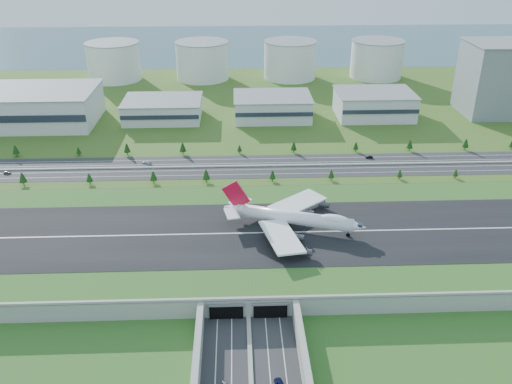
{
  "coord_description": "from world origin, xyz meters",
  "views": [
    {
      "loc": [
        -3.53,
        -216.31,
        137.61
      ],
      "look_at": [
        6.24,
        35.0,
        11.98
      ],
      "focal_mm": 38.0,
      "sensor_mm": 36.0,
      "label": 1
    }
  ],
  "objects_px": {
    "boeing_747": "(293,217)",
    "car_7": "(147,162)",
    "fuel_tank_a": "(114,62)",
    "car_2": "(280,383)",
    "car_4": "(7,172)",
    "car_5": "(369,157)",
    "office_tower": "(495,79)"
  },
  "relations": [
    {
      "from": "boeing_747",
      "to": "car_7",
      "type": "bearing_deg",
      "value": 148.61
    },
    {
      "from": "fuel_tank_a",
      "to": "car_2",
      "type": "relative_size",
      "value": 9.22
    },
    {
      "from": "boeing_747",
      "to": "car_2",
      "type": "distance_m",
      "value": 90.36
    },
    {
      "from": "fuel_tank_a",
      "to": "car_4",
      "type": "xyz_separation_m",
      "value": [
        -23.49,
        -220.37,
        -16.58
      ]
    },
    {
      "from": "car_5",
      "to": "car_4",
      "type": "bearing_deg",
      "value": -84.85
    },
    {
      "from": "boeing_747",
      "to": "car_4",
      "type": "distance_m",
      "value": 187.25
    },
    {
      "from": "car_5",
      "to": "car_7",
      "type": "distance_m",
      "value": 143.4
    },
    {
      "from": "car_4",
      "to": "office_tower",
      "type": "bearing_deg",
      "value": -64.0
    },
    {
      "from": "fuel_tank_a",
      "to": "boeing_747",
      "type": "distance_m",
      "value": 337.77
    },
    {
      "from": "office_tower",
      "to": "car_5",
      "type": "distance_m",
      "value": 150.22
    },
    {
      "from": "boeing_747",
      "to": "car_4",
      "type": "bearing_deg",
      "value": 171.07
    },
    {
      "from": "boeing_747",
      "to": "car_4",
      "type": "height_order",
      "value": "boeing_747"
    },
    {
      "from": "car_4",
      "to": "car_5",
      "type": "height_order",
      "value": "car_4"
    },
    {
      "from": "car_4",
      "to": "car_7",
      "type": "height_order",
      "value": "car_7"
    },
    {
      "from": "office_tower",
      "to": "fuel_tank_a",
      "type": "bearing_deg",
      "value": 160.23
    },
    {
      "from": "boeing_747",
      "to": "car_7",
      "type": "height_order",
      "value": "boeing_747"
    },
    {
      "from": "boeing_747",
      "to": "car_5",
      "type": "xyz_separation_m",
      "value": [
        60.25,
        101.38,
        -13.17
      ]
    },
    {
      "from": "fuel_tank_a",
      "to": "boeing_747",
      "type": "xyz_separation_m",
      "value": [
        142.37,
        -306.28,
        -3.44
      ]
    },
    {
      "from": "office_tower",
      "to": "boeing_747",
      "type": "distance_m",
      "value": 261.38
    },
    {
      "from": "boeing_747",
      "to": "car_7",
      "type": "relative_size",
      "value": 11.44
    },
    {
      "from": "boeing_747",
      "to": "office_tower",
      "type": "bearing_deg",
      "value": 65.57
    },
    {
      "from": "office_tower",
      "to": "boeing_747",
      "type": "height_order",
      "value": "office_tower"
    },
    {
      "from": "boeing_747",
      "to": "car_5",
      "type": "bearing_deg",
      "value": 77.72
    },
    {
      "from": "car_2",
      "to": "fuel_tank_a",
      "type": "bearing_deg",
      "value": -89.07
    },
    {
      "from": "car_5",
      "to": "car_2",
      "type": "bearing_deg",
      "value": -19.86
    },
    {
      "from": "car_2",
      "to": "car_7",
      "type": "height_order",
      "value": "car_7"
    },
    {
      "from": "car_7",
      "to": "office_tower",
      "type": "bearing_deg",
      "value": 133.28
    },
    {
      "from": "fuel_tank_a",
      "to": "car_2",
      "type": "distance_m",
      "value": 415.73
    },
    {
      "from": "car_5",
      "to": "office_tower",
      "type": "bearing_deg",
      "value": 128.69
    },
    {
      "from": "car_4",
      "to": "car_7",
      "type": "distance_m",
      "value": 83.7
    },
    {
      "from": "car_5",
      "to": "car_7",
      "type": "relative_size",
      "value": 0.8
    },
    {
      "from": "car_7",
      "to": "car_4",
      "type": "bearing_deg",
      "value": -57.69
    }
  ]
}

